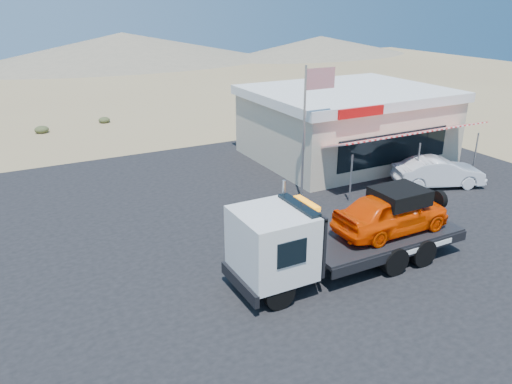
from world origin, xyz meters
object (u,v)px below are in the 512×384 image
jerky_store (346,123)px  white_sedan (438,172)px  tow_truck (346,229)px  flagpole (309,118)px

jerky_store → white_sedan: bearing=-80.5°
tow_truck → flagpole: bearing=68.4°
flagpole → white_sedan: bearing=-13.7°
white_sedan → jerky_store: jerky_store is taller
tow_truck → flagpole: size_ratio=1.39×
jerky_store → flagpole: 7.36m
white_sedan → jerky_store: bearing=31.2°
tow_truck → white_sedan: bearing=25.8°
tow_truck → jerky_store: jerky_store is taller
jerky_store → flagpole: size_ratio=1.73×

